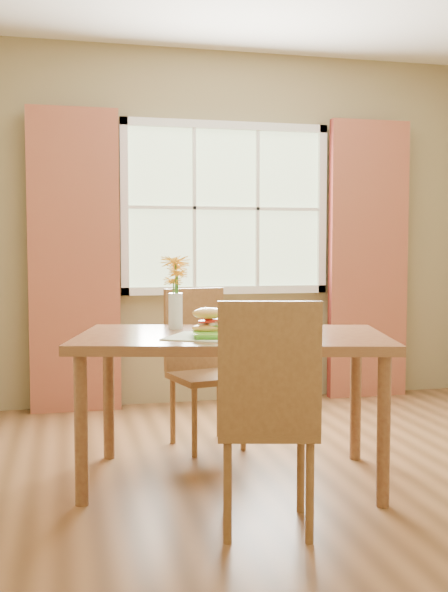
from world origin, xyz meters
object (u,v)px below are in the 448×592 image
croissant_sandwich (209,320)px  flower_vase (176,283)px  chair_far (202,359)px  chair_near (268,407)px  dining_table (232,349)px  water_glass (277,325)px

croissant_sandwich → flower_vase: bearing=109.9°
croissant_sandwich → chair_far: bearing=85.1°
croissant_sandwich → chair_near: bearing=-76.0°
dining_table → water_glass: water_glass is taller
chair_far → croissant_sandwich: bearing=-112.6°
chair_far → water_glass: 0.91m
chair_near → chair_far: bearing=103.1°
chair_near → chair_far: chair_near is taller
chair_far → water_glass: (0.22, -0.83, 0.29)m
dining_table → water_glass: (0.20, -0.13, 0.13)m
chair_far → flower_vase: flower_vase is taller
chair_far → water_glass: bearing=-89.3°
chair_near → flower_vase: bearing=115.6°
croissant_sandwich → flower_vase: 0.42m
chair_near → chair_far: 1.40m
dining_table → flower_vase: 0.51m
chair_far → water_glass: chair_far is taller
croissant_sandwich → water_glass: croissant_sandwich is taller
croissant_sandwich → water_glass: bearing=-8.0°
croissant_sandwich → flower_vase: size_ratio=0.44×
dining_table → chair_far: bearing=105.3°
chair_far → flower_vase: size_ratio=2.37×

